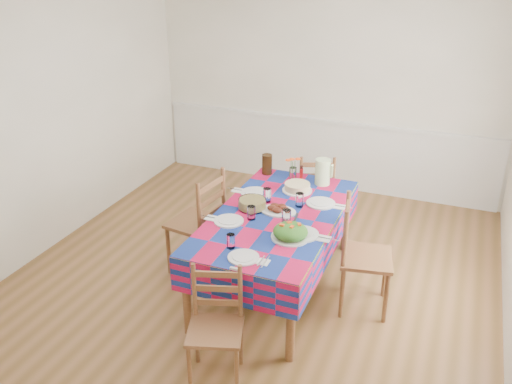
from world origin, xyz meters
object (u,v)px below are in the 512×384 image
dining_table (276,222)px  chair_near (216,327)px  tea_pitcher (267,164)px  chair_far (315,192)px  chair_left (199,223)px  meat_platter (278,209)px  chair_right (361,257)px  green_pitcher (323,172)px

dining_table → chair_near: bearing=-90.6°
dining_table → tea_pitcher: bearing=116.1°
chair_far → chair_left: chair_left is taller
meat_platter → chair_left: chair_left is taller
meat_platter → tea_pitcher: size_ratio=1.56×
chair_left → chair_right: (1.57, -0.00, -0.01)m
dining_table → chair_far: (0.01, 1.25, -0.23)m
green_pitcher → dining_table: bearing=-103.9°
meat_platter → green_pitcher: green_pitcher is taller
chair_right → green_pitcher: bearing=25.4°
meat_platter → chair_right: 0.84m
green_pitcher → chair_far: bearing=112.3°
dining_table → chair_near: chair_near is taller
green_pitcher → chair_near: bearing=-95.9°
green_pitcher → chair_left: bearing=-140.5°
chair_near → chair_right: chair_right is taller
meat_platter → tea_pitcher: tea_pitcher is taller
tea_pitcher → chair_near: 2.17m
dining_table → tea_pitcher: size_ratio=9.34×
green_pitcher → tea_pitcher: (-0.61, 0.04, -0.02)m
dining_table → meat_platter: 0.12m
green_pitcher → chair_far: (-0.18, 0.45, -0.45)m
chair_far → chair_left: 1.49m
meat_platter → chair_right: size_ratio=0.32×
green_pitcher → chair_far: 0.66m
meat_platter → chair_left: 0.83m
chair_far → green_pitcher: bearing=93.0°
chair_near → chair_left: bearing=103.8°
dining_table → chair_left: 0.80m
dining_table → chair_near: (-0.01, -1.25, -0.24)m
green_pitcher → tea_pitcher: size_ratio=1.23×
dining_table → chair_far: 1.27m
chair_near → chair_left: 1.46m
dining_table → chair_right: (0.78, -0.01, -0.17)m
meat_platter → chair_far: bearing=89.2°
tea_pitcher → meat_platter: bearing=-62.8°
chair_near → chair_left: (-0.77, 1.24, 0.08)m
chair_far → chair_right: 1.48m
meat_platter → chair_far: (0.02, 1.20, -0.34)m
chair_near → green_pitcher: bearing=66.2°
dining_table → tea_pitcher: (-0.41, 0.84, 0.19)m
meat_platter → chair_left: bearing=-176.0°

